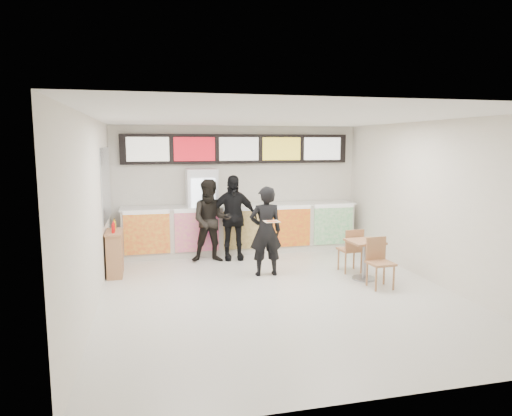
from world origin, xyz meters
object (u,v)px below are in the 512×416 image
object	(u,v)px
service_counter	(242,228)
customer_left	(211,221)
drinks_fridge	(202,212)
customer_main	(266,231)
cafe_table	(365,252)
customer_mid	(232,218)
condiment_ledge	(115,253)

from	to	relation	value
service_counter	customer_left	world-z (taller)	customer_left
service_counter	customer_left	bearing A→B (deg)	-138.10
service_counter	drinks_fridge	xyz separation A→B (m)	(-0.93, 0.02, 0.43)
drinks_fridge	customer_main	distance (m)	2.29
drinks_fridge	customer_main	size ratio (longest dim) A/B	1.13
service_counter	cafe_table	bearing A→B (deg)	-56.31
drinks_fridge	customer_mid	xyz separation A→B (m)	(0.60, -0.67, -0.05)
drinks_fridge	cafe_table	xyz separation A→B (m)	(2.76, -2.76, -0.48)
service_counter	customer_main	bearing A→B (deg)	-88.17
service_counter	condiment_ledge	bearing A→B (deg)	-154.38
customer_mid	customer_left	bearing A→B (deg)	-166.76
service_counter	condiment_ledge	size ratio (longest dim) A/B	5.28
customer_main	condiment_ledge	size ratio (longest dim) A/B	1.67
cafe_table	condiment_ledge	size ratio (longest dim) A/B	1.48
customer_left	condiment_ledge	size ratio (longest dim) A/B	1.72
customer_main	cafe_table	bearing A→B (deg)	159.69
customer_mid	customer_main	bearing A→B (deg)	-71.14
service_counter	customer_mid	bearing A→B (deg)	-117.48
drinks_fridge	customer_main	xyz separation A→B (m)	(1.00, -2.05, -0.12)
drinks_fridge	customer_mid	world-z (taller)	drinks_fridge
customer_main	customer_left	bearing A→B (deg)	-53.78
drinks_fridge	customer_left	distance (m)	0.77
service_counter	customer_mid	world-z (taller)	customer_mid
customer_left	condiment_ledge	bearing A→B (deg)	-156.88
customer_mid	condiment_ledge	bearing A→B (deg)	-161.62
service_counter	customer_mid	size ratio (longest dim) A/B	2.94
customer_main	customer_mid	size ratio (longest dim) A/B	0.93
service_counter	customer_left	distance (m)	1.16
customer_main	customer_left	world-z (taller)	customer_left
customer_mid	cafe_table	bearing A→B (deg)	-41.39
customer_left	cafe_table	size ratio (longest dim) A/B	1.17
customer_mid	condiment_ledge	world-z (taller)	customer_mid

